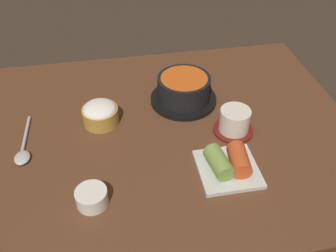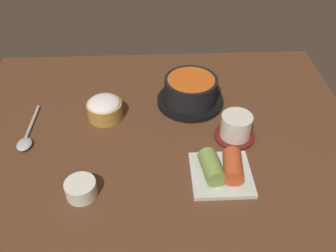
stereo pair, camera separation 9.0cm
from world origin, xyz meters
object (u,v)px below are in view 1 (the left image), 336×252
object	(u,v)px
rice_bowl	(100,113)
tea_cup_with_saucer	(234,122)
side_bowl_near	(92,197)
stone_pot	(184,90)
spoon	(23,151)
kimchi_plate	(228,164)

from	to	relation	value
rice_bowl	tea_cup_with_saucer	bearing A→B (deg)	-16.25
side_bowl_near	stone_pot	bearing A→B (deg)	50.42
rice_bowl	spoon	world-z (taller)	rice_bowl
stone_pot	tea_cup_with_saucer	xyz separation A→B (cm)	(9.63, -14.69, -0.55)
stone_pot	kimchi_plate	world-z (taller)	stone_pot
spoon	rice_bowl	bearing A→B (deg)	23.47
kimchi_plate	spoon	bearing A→B (deg)	163.02
tea_cup_with_saucer	spoon	distance (cm)	51.03
rice_bowl	tea_cup_with_saucer	size ratio (longest dim) A/B	0.92
stone_pot	spoon	xyz separation A→B (cm)	(-41.32, -13.30, -3.10)
rice_bowl	kimchi_plate	size ratio (longest dim) A/B	0.69
stone_pot	rice_bowl	size ratio (longest dim) A/B	1.98
kimchi_plate	stone_pot	bearing A→B (deg)	99.03
stone_pot	rice_bowl	distance (cm)	23.38
stone_pot	kimchi_plate	bearing A→B (deg)	-80.97
rice_bowl	side_bowl_near	size ratio (longest dim) A/B	1.40
stone_pot	side_bowl_near	world-z (taller)	stone_pot
stone_pot	spoon	size ratio (longest dim) A/B	1.03
kimchi_plate	spoon	size ratio (longest dim) A/B	0.76
side_bowl_near	rice_bowl	bearing A→B (deg)	83.69
rice_bowl	side_bowl_near	bearing A→B (deg)	-96.31
side_bowl_near	spoon	size ratio (longest dim) A/B	0.37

